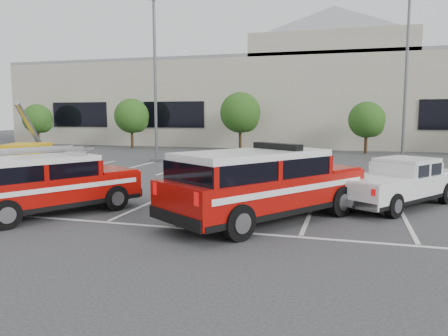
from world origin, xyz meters
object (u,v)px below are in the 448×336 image
object	(u,v)px
light_pole_mid	(406,79)
fire_chief_suv	(264,190)
white_pickup	(399,187)
utility_rig	(23,163)
tree_left	(133,117)
light_pole_left	(155,79)
ladder_suv	(48,188)
tree_far_left	(39,120)
tree_mid_left	(241,114)
tree_mid_right	(368,121)
convention_building	(314,97)

from	to	relation	value
light_pole_mid	fire_chief_suv	xyz separation A→B (m)	(-5.50, -17.41, -4.29)
white_pickup	utility_rig	size ratio (longest dim) A/B	1.03
tree_left	utility_rig	bearing A→B (deg)	-78.31
light_pole_left	ladder_suv	bearing A→B (deg)	-77.81
tree_far_left	white_pickup	size ratio (longest dim) A/B	0.77
light_pole_mid	fire_chief_suv	bearing A→B (deg)	-107.52
fire_chief_suv	utility_rig	xyz separation A→B (m)	(-12.64, 5.21, -0.17)
light_pole_left	utility_rig	distance (m)	9.84
ladder_suv	tree_far_left	bearing A→B (deg)	158.58
fire_chief_suv	light_pole_mid	bearing A→B (deg)	107.04
tree_left	light_pole_left	distance (m)	12.43
tree_mid_left	ladder_suv	size ratio (longest dim) A/B	0.90
tree_far_left	ladder_suv	xyz separation A→B (m)	(20.03, -24.49, -1.70)
ladder_suv	utility_rig	xyz separation A→B (m)	(-6.26, 6.25, -0.08)
light_pole_left	ladder_suv	xyz separation A→B (m)	(3.12, -14.45, -4.38)
tree_mid_right	light_pole_mid	distance (m)	6.88
tree_mid_right	white_pickup	distance (m)	20.34
tree_left	tree_mid_left	bearing A→B (deg)	0.00
tree_far_left	tree_mid_right	size ratio (longest dim) A/B	1.00
convention_building	tree_mid_left	world-z (taller)	convention_building
tree_mid_right	fire_chief_suv	distance (m)	23.78
tree_left	tree_mid_right	distance (m)	20.00
light_pole_mid	tree_left	bearing A→B (deg)	164.57
convention_building	fire_chief_suv	size ratio (longest dim) A/B	9.39
light_pole_mid	fire_chief_suv	distance (m)	18.76
tree_mid_left	utility_rig	xyz separation A→B (m)	(-6.22, -18.24, -2.32)
tree_mid_right	fire_chief_suv	xyz separation A→B (m)	(-3.59, -23.46, -1.61)
convention_building	light_pole_left	xyz separation A→B (m)	(-8.18, -19.86, 0.47)
tree_far_left	tree_mid_right	world-z (taller)	same
tree_far_left	light_pole_mid	distance (m)	32.59
white_pickup	tree_mid_left	bearing A→B (deg)	152.19
tree_far_left	white_pickup	bearing A→B (deg)	-33.75
tree_left	ladder_suv	distance (m)	26.54
tree_left	white_pickup	world-z (taller)	tree_left
tree_mid_left	tree_mid_right	world-z (taller)	tree_mid_left
tree_mid_left	light_pole_mid	distance (m)	13.53
convention_building	white_pickup	distance (m)	30.79
ladder_suv	light_pole_left	bearing A→B (deg)	131.50
tree_far_left	fire_chief_suv	distance (m)	35.36
fire_chief_suv	tree_mid_right	bearing A→B (deg)	115.86
tree_far_left	tree_mid_right	distance (m)	30.00
tree_left	light_pole_left	size ratio (longest dim) A/B	0.43
convention_building	tree_mid_right	distance (m)	11.20
convention_building	fire_chief_suv	xyz separation A→B (m)	(1.32, -33.28, -3.83)
light_pole_mid	ladder_suv	xyz separation A→B (m)	(-11.88, -18.45, -4.38)
tree_mid_left	white_pickup	distance (m)	22.85
utility_rig	tree_far_left	bearing A→B (deg)	105.75
ladder_suv	tree_mid_left	bearing A→B (deg)	119.37
light_pole_left	tree_mid_left	bearing A→B (deg)	72.90
tree_far_left	tree_mid_left	distance (m)	20.01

